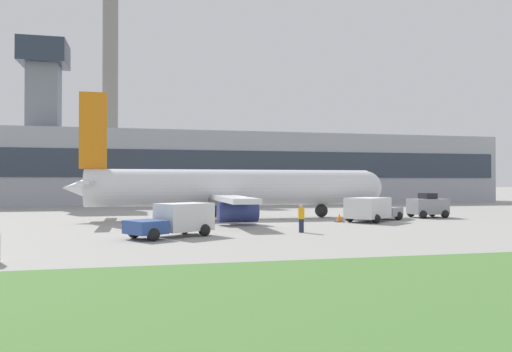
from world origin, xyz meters
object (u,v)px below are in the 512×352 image
object	(u,v)px
pushback_tug	(428,207)
fuel_truck	(176,220)
airplane	(229,189)
ground_crew_person	(301,218)
baggage_truck	(372,209)

from	to	relation	value
pushback_tug	fuel_truck	distance (m)	24.63
pushback_tug	fuel_truck	xyz separation A→B (m)	(-22.45, -10.12, -0.01)
airplane	pushback_tug	size ratio (longest dim) A/B	9.01
airplane	ground_crew_person	size ratio (longest dim) A/B	15.76
baggage_truck	fuel_truck	world-z (taller)	fuel_truck
pushback_tug	ground_crew_person	size ratio (longest dim) A/B	1.75
fuel_truck	airplane	bearing A→B (deg)	67.08
baggage_truck	ground_crew_person	bearing A→B (deg)	-139.90
ground_crew_person	airplane	bearing A→B (deg)	100.79
baggage_truck	ground_crew_person	xyz separation A→B (m)	(-8.12, -6.84, -0.08)
pushback_tug	baggage_truck	distance (m)	7.15
pushback_tug	ground_crew_person	xyz separation A→B (m)	(-14.74, -9.54, -0.08)
airplane	baggage_truck	world-z (taller)	airplane
airplane	pushback_tug	world-z (taller)	airplane
pushback_tug	baggage_truck	xyz separation A→B (m)	(-6.62, -2.70, 0.00)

